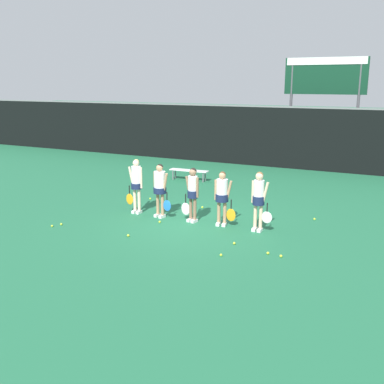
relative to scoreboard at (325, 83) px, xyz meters
name	(u,v)px	position (x,y,z in m)	size (l,w,h in m)	color
ground_plane	(191,221)	(-1.71, -11.45, -4.15)	(140.00, 140.00, 0.00)	#216642
fence_windscreen	(280,137)	(-1.71, -1.50, -2.62)	(60.00, 0.08, 3.05)	black
scoreboard	(325,83)	(0.00, 0.00, 0.00)	(4.00, 0.15, 5.37)	#515156
bench_courtside	(189,171)	(-4.42, -6.21, -3.76)	(1.76, 0.46, 0.46)	silver
player_0	(136,182)	(-3.69, -11.46, -3.10)	(0.63, 0.35, 1.79)	beige
player_1	(160,186)	(-2.78, -11.52, -3.13)	(0.67, 0.41, 1.71)	tan
player_2	(193,190)	(-1.64, -11.50, -3.16)	(0.62, 0.34, 1.68)	#8C664C
player_3	(222,194)	(-0.69, -11.45, -3.18)	(0.67, 0.38, 1.65)	tan
player_4	(259,196)	(0.44, -11.47, -3.13)	(0.64, 0.34, 1.74)	beige
tennis_ball_0	(314,219)	(1.70, -9.68, -4.12)	(0.07, 0.07, 0.07)	#CCE033
tennis_ball_1	(160,222)	(-2.49, -12.07, -4.12)	(0.07, 0.07, 0.07)	#CCE033
tennis_ball_2	(234,243)	(0.23, -12.81, -4.12)	(0.07, 0.07, 0.07)	#CCE033
tennis_ball_3	(202,207)	(-2.00, -10.01, -4.12)	(0.07, 0.07, 0.07)	#CCE033
tennis_ball_4	(52,226)	(-5.15, -13.83, -4.12)	(0.06, 0.06, 0.06)	#CCE033
tennis_ball_5	(150,199)	(-4.21, -9.79, -4.12)	(0.07, 0.07, 0.07)	#CCE033
tennis_ball_6	(61,224)	(-5.03, -13.57, -4.12)	(0.07, 0.07, 0.07)	#CCE033
tennis_ball_7	(261,215)	(0.06, -9.97, -4.12)	(0.06, 0.06, 0.06)	#CCE033
tennis_ball_8	(128,235)	(-2.64, -13.54, -4.12)	(0.07, 0.07, 0.07)	#CCE033
tennis_ball_9	(281,256)	(1.59, -13.15, -4.12)	(0.07, 0.07, 0.07)	#CCE033
tennis_ball_10	(221,255)	(0.24, -13.73, -4.12)	(0.06, 0.06, 0.06)	#CCE033
tennis_ball_11	(268,253)	(1.24, -13.10, -4.12)	(0.07, 0.07, 0.07)	#CCE033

